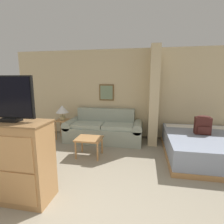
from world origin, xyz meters
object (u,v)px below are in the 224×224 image
at_px(tv_dresser, 16,161).
at_px(tv, 9,99).
at_px(backpack, 203,125).
at_px(coffee_table, 89,141).
at_px(bed, 206,146).
at_px(table_lamp, 62,110).
at_px(couch, 104,130).

relative_size(tv_dresser, tv, 1.63).
bearing_deg(backpack, tv_dresser, -145.72).
xyz_separation_m(coffee_table, bed, (2.61, 0.44, -0.11)).
height_order(bed, backpack, backpack).
distance_m(table_lamp, tv_dresser, 2.70).
relative_size(couch, table_lamp, 5.08).
height_order(couch, tv_dresser, tv_dresser).
bearing_deg(tv, tv_dresser, -90.00).
xyz_separation_m(tv_dresser, tv, (0.00, 0.00, 0.89)).
distance_m(tv_dresser, backpack, 3.77).
bearing_deg(tv_dresser, couch, 76.00).
bearing_deg(tv, bed, 32.37).
distance_m(tv, backpack, 3.84).
height_order(tv_dresser, tv, tv).
bearing_deg(table_lamp, bed, -9.08).
bearing_deg(couch, backpack, -12.63).
height_order(couch, coffee_table, couch).
bearing_deg(table_lamp, tv, -77.81).
bearing_deg(bed, coffee_table, -170.44).
xyz_separation_m(couch, bed, (2.53, -0.64, -0.06)).
height_order(coffee_table, tv, tv).
bearing_deg(table_lamp, tv_dresser, -77.81).
bearing_deg(couch, tv, -104.00).
height_order(coffee_table, tv_dresser, tv_dresser).
bearing_deg(table_lamp, backpack, -7.84).
height_order(tv, backpack, tv).
bearing_deg(tv_dresser, table_lamp, 102.19).
distance_m(couch, bed, 2.61).
height_order(tv_dresser, bed, tv_dresser).
bearing_deg(couch, tv_dresser, -104.00).
distance_m(couch, coffee_table, 1.09).
bearing_deg(coffee_table, table_lamp, 137.76).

